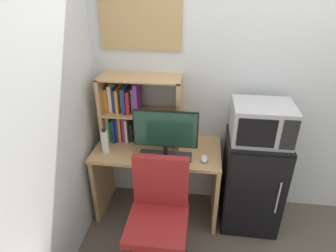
# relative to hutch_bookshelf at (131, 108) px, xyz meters

# --- Properties ---
(wall_back) EXTENTS (6.40, 0.04, 2.60)m
(wall_back) POSITION_rel_hutch_bookshelf_xyz_m (1.65, 0.15, 0.26)
(wall_back) COLOR silver
(wall_back) RESTS_ON ground_plane
(desk) EXTENTS (1.13, 0.55, 0.73)m
(desk) POSITION_rel_hutch_bookshelf_xyz_m (0.26, -0.15, -0.54)
(desk) COLOR tan
(desk) RESTS_ON ground_plane
(hutch_bookshelf) EXTENTS (0.71, 0.29, 0.62)m
(hutch_bookshelf) POSITION_rel_hutch_bookshelf_xyz_m (0.00, 0.00, 0.00)
(hutch_bookshelf) COLOR tan
(hutch_bookshelf) RESTS_ON desk
(monitor) EXTENTS (0.53, 0.17, 0.44)m
(monitor) POSITION_rel_hutch_bookshelf_xyz_m (0.35, -0.28, -0.06)
(monitor) COLOR black
(monitor) RESTS_ON desk
(keyboard) EXTENTS (0.45, 0.13, 0.02)m
(keyboard) POSITION_rel_hutch_bookshelf_xyz_m (0.35, -0.27, -0.30)
(keyboard) COLOR #333338
(keyboard) RESTS_ON desk
(computer_mouse) EXTENTS (0.07, 0.11, 0.04)m
(computer_mouse) POSITION_rel_hutch_bookshelf_xyz_m (0.68, -0.28, -0.30)
(computer_mouse) COLOR silver
(computer_mouse) RESTS_ON desk
(water_bottle) EXTENTS (0.07, 0.07, 0.23)m
(water_bottle) POSITION_rel_hutch_bookshelf_xyz_m (-0.18, -0.26, -0.21)
(water_bottle) COLOR silver
(water_bottle) RESTS_ON desk
(mini_fridge) EXTENTS (0.50, 0.49, 0.90)m
(mini_fridge) POSITION_rel_hutch_bookshelf_xyz_m (1.12, -0.16, -0.59)
(mini_fridge) COLOR black
(mini_fridge) RESTS_ON ground_plane
(microwave) EXTENTS (0.48, 0.39, 0.31)m
(microwave) POSITION_rel_hutch_bookshelf_xyz_m (1.12, -0.16, 0.01)
(microwave) COLOR #ADADB2
(microwave) RESTS_ON mini_fridge
(desk_chair) EXTENTS (0.52, 0.52, 0.93)m
(desk_chair) POSITION_rel_hutch_bookshelf_xyz_m (0.36, -0.71, -0.64)
(desk_chair) COLOR black
(desk_chair) RESTS_ON ground_plane
(wall_corkboard) EXTENTS (0.69, 0.02, 0.42)m
(wall_corkboard) POSITION_rel_hutch_bookshelf_xyz_m (0.09, 0.12, 0.71)
(wall_corkboard) COLOR tan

